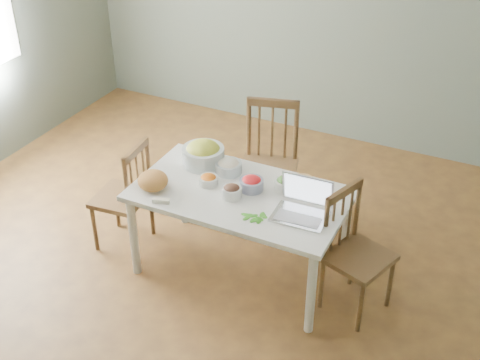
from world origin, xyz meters
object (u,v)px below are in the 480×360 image
at_px(chair_far, 268,167).
at_px(laptop, 301,202).
at_px(chair_right, 360,255).
at_px(bread_boule, 153,181).
at_px(bowl_squash, 203,153).
at_px(dining_table, 240,232).
at_px(chair_left, 120,195).

height_order(chair_far, laptop, chair_far).
xyz_separation_m(chair_right, bread_boule, (-1.42, -0.22, 0.31)).
bearing_deg(laptop, bread_boule, -175.39).
distance_m(chair_far, chair_right, 1.16).
distance_m(bread_boule, laptop, 1.03).
bearing_deg(chair_right, bowl_squash, 99.27).
xyz_separation_m(chair_far, bread_boule, (-0.47, -0.89, 0.25)).
bearing_deg(dining_table, chair_left, -174.79).
bearing_deg(laptop, chair_left, 177.29).
height_order(bread_boule, bowl_squash, bowl_squash).
height_order(chair_right, laptop, laptop).
height_order(dining_table, laptop, laptop).
bearing_deg(laptop, chair_right, 11.22).
distance_m(dining_table, chair_left, 0.96).
height_order(chair_far, bread_boule, chair_far).
distance_m(chair_far, bowl_squash, 0.62).
relative_size(bowl_squash, laptop, 0.88).
bearing_deg(chair_right, dining_table, 109.26).
xyz_separation_m(chair_far, chair_left, (-0.87, -0.76, -0.06)).
bearing_deg(bread_boule, laptop, 6.91).
bearing_deg(chair_right, laptop, 122.93).
height_order(chair_far, chair_left, chair_far).
bearing_deg(dining_table, chair_right, -0.14).
distance_m(bread_boule, bowl_squash, 0.47).
xyz_separation_m(chair_right, bowl_squash, (-1.27, 0.23, 0.33)).
relative_size(chair_far, chair_right, 1.12).
bearing_deg(laptop, bowl_squash, 157.57).
xyz_separation_m(chair_far, bowl_squash, (-0.32, -0.45, 0.28)).
xyz_separation_m(bread_boule, laptop, (1.03, 0.12, 0.05)).
xyz_separation_m(dining_table, laptop, (0.47, -0.10, 0.46)).
height_order(chair_left, bowl_squash, chair_left).
relative_size(chair_left, laptop, 2.51).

